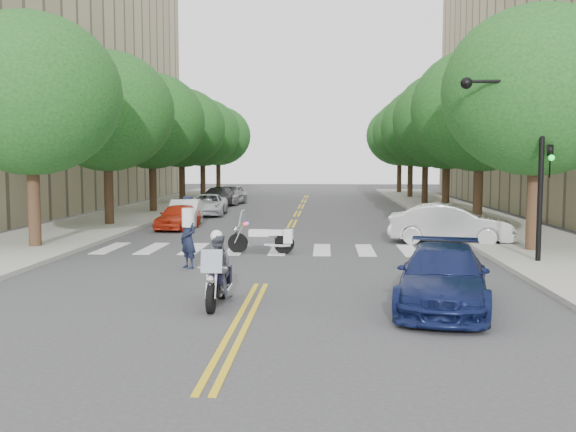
# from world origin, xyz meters

# --- Properties ---
(ground) EXTENTS (140.00, 140.00, 0.00)m
(ground) POSITION_xyz_m (0.00, 0.00, 0.00)
(ground) COLOR #38383A
(ground) RESTS_ON ground
(sidewalk_left) EXTENTS (5.00, 60.00, 0.15)m
(sidewalk_left) POSITION_xyz_m (-9.50, 22.00, 0.07)
(sidewalk_left) COLOR #9E9991
(sidewalk_left) RESTS_ON ground
(sidewalk_right) EXTENTS (5.00, 60.00, 0.15)m
(sidewalk_right) POSITION_xyz_m (9.50, 22.00, 0.07)
(sidewalk_right) COLOR #9E9991
(sidewalk_right) RESTS_ON ground
(tree_l_0) EXTENTS (6.40, 6.40, 8.45)m
(tree_l_0) POSITION_xyz_m (-8.80, 6.00, 5.55)
(tree_l_0) COLOR #382316
(tree_l_0) RESTS_ON ground
(tree_l_1) EXTENTS (6.40, 6.40, 8.45)m
(tree_l_1) POSITION_xyz_m (-8.80, 14.00, 5.55)
(tree_l_1) COLOR #382316
(tree_l_1) RESTS_ON ground
(tree_l_2) EXTENTS (6.40, 6.40, 8.45)m
(tree_l_2) POSITION_xyz_m (-8.80, 22.00, 5.55)
(tree_l_2) COLOR #382316
(tree_l_2) RESTS_ON ground
(tree_l_3) EXTENTS (6.40, 6.40, 8.45)m
(tree_l_3) POSITION_xyz_m (-8.80, 30.00, 5.55)
(tree_l_3) COLOR #382316
(tree_l_3) RESTS_ON ground
(tree_l_4) EXTENTS (6.40, 6.40, 8.45)m
(tree_l_4) POSITION_xyz_m (-8.80, 38.00, 5.55)
(tree_l_4) COLOR #382316
(tree_l_4) RESTS_ON ground
(tree_l_5) EXTENTS (6.40, 6.40, 8.45)m
(tree_l_5) POSITION_xyz_m (-8.80, 46.00, 5.55)
(tree_l_5) COLOR #382316
(tree_l_5) RESTS_ON ground
(tree_r_0) EXTENTS (6.40, 6.40, 8.45)m
(tree_r_0) POSITION_xyz_m (8.80, 6.00, 5.55)
(tree_r_0) COLOR #382316
(tree_r_0) RESTS_ON ground
(tree_r_1) EXTENTS (6.40, 6.40, 8.45)m
(tree_r_1) POSITION_xyz_m (8.80, 14.00, 5.55)
(tree_r_1) COLOR #382316
(tree_r_1) RESTS_ON ground
(tree_r_2) EXTENTS (6.40, 6.40, 8.45)m
(tree_r_2) POSITION_xyz_m (8.80, 22.00, 5.55)
(tree_r_2) COLOR #382316
(tree_r_2) RESTS_ON ground
(tree_r_3) EXTENTS (6.40, 6.40, 8.45)m
(tree_r_3) POSITION_xyz_m (8.80, 30.00, 5.55)
(tree_r_3) COLOR #382316
(tree_r_3) RESTS_ON ground
(tree_r_4) EXTENTS (6.40, 6.40, 8.45)m
(tree_r_4) POSITION_xyz_m (8.80, 38.00, 5.55)
(tree_r_4) COLOR #382316
(tree_r_4) RESTS_ON ground
(tree_r_5) EXTENTS (6.40, 6.40, 8.45)m
(tree_r_5) POSITION_xyz_m (8.80, 46.00, 5.55)
(tree_r_5) COLOR #382316
(tree_r_5) RESTS_ON ground
(traffic_signal_pole) EXTENTS (2.82, 0.42, 6.00)m
(traffic_signal_pole) POSITION_xyz_m (7.72, 3.50, 3.72)
(traffic_signal_pole) COLOR black
(traffic_signal_pole) RESTS_ON ground
(motorcycle_police) EXTENTS (0.70, 2.08, 1.69)m
(motorcycle_police) POSITION_xyz_m (-0.75, -2.39, 0.75)
(motorcycle_police) COLOR black
(motorcycle_police) RESTS_ON ground
(motorcycle_parked) EXTENTS (2.32, 0.59, 1.50)m
(motorcycle_parked) POSITION_xyz_m (-0.36, 5.56, 0.52)
(motorcycle_parked) COLOR black
(motorcycle_parked) RESTS_ON ground
(officer_standing) EXTENTS (0.74, 0.74, 1.73)m
(officer_standing) POSITION_xyz_m (-2.42, 2.36, 0.87)
(officer_standing) COLOR black
(officer_standing) RESTS_ON ground
(convertible) EXTENTS (4.92, 2.52, 1.55)m
(convertible) POSITION_xyz_m (6.50, 8.50, 0.77)
(convertible) COLOR silver
(convertible) RESTS_ON ground
(sedan_blue) EXTENTS (2.78, 4.96, 1.36)m
(sedan_blue) POSITION_xyz_m (4.23, -2.43, 0.68)
(sedan_blue) COLOR #111A47
(sedan_blue) RESTS_ON ground
(parked_car_a) EXTENTS (1.77, 3.66, 1.20)m
(parked_car_a) POSITION_xyz_m (-5.20, 13.00, 0.60)
(parked_car_a) COLOR red
(parked_car_a) RESTS_ON ground
(parked_car_b) EXTENTS (1.71, 4.02, 1.29)m
(parked_car_b) POSITION_xyz_m (-5.20, 14.50, 0.64)
(parked_car_b) COLOR white
(parked_car_b) RESTS_ON ground
(parked_car_c) EXTENTS (2.37, 4.61, 1.24)m
(parked_car_c) POSITION_xyz_m (-5.20, 20.63, 0.62)
(parked_car_c) COLOR silver
(parked_car_c) RESTS_ON ground
(parked_car_d) EXTENTS (2.34, 4.79, 1.34)m
(parked_car_d) POSITION_xyz_m (-5.70, 27.09, 0.67)
(parked_car_d) COLOR black
(parked_car_d) RESTS_ON ground
(parked_car_e) EXTENTS (2.17, 4.46, 1.47)m
(parked_car_e) POSITION_xyz_m (-5.20, 29.82, 0.73)
(parked_car_e) COLOR gray
(parked_car_e) RESTS_ON ground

